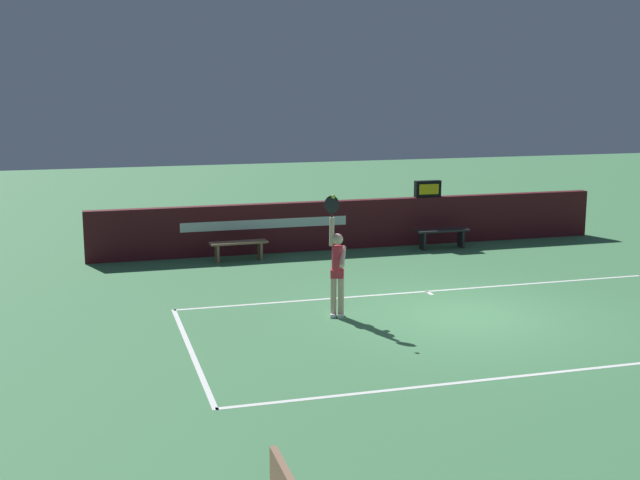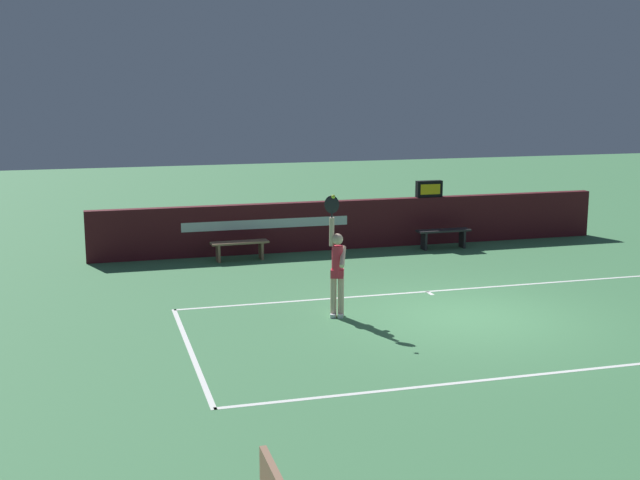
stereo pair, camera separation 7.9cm
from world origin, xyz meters
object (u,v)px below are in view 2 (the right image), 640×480
object	(u,v)px
tennis_player	(337,267)
courtside_bench_near	(443,234)
speed_display	(429,189)
tennis_ball	(333,197)
courtside_bench_far	(240,246)

from	to	relation	value
tennis_player	courtside_bench_near	bearing A→B (deg)	49.80
tennis_player	courtside_bench_near	size ratio (longest dim) A/B	1.59
speed_display	tennis_player	xyz separation A→B (m)	(-4.52, -6.24, -0.56)
tennis_player	courtside_bench_near	xyz separation A→B (m)	(4.65, 5.50, -0.58)
tennis_player	tennis_ball	distance (m)	1.43
speed_display	courtside_bench_far	bearing A→B (deg)	-172.30
courtside_bench_far	tennis_player	bearing A→B (deg)	-80.94
speed_display	courtside_bench_far	distance (m)	5.57
tennis_ball	courtside_bench_far	size ratio (longest dim) A/B	0.05
speed_display	tennis_ball	size ratio (longest dim) A/B	10.47
speed_display	courtside_bench_far	size ratio (longest dim) A/B	0.50
tennis_ball	courtside_bench_far	bearing A→B (deg)	97.11
courtside_bench_near	courtside_bench_far	distance (m)	5.53
courtside_bench_far	speed_display	bearing A→B (deg)	7.70
tennis_ball	courtside_bench_far	distance (m)	6.16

